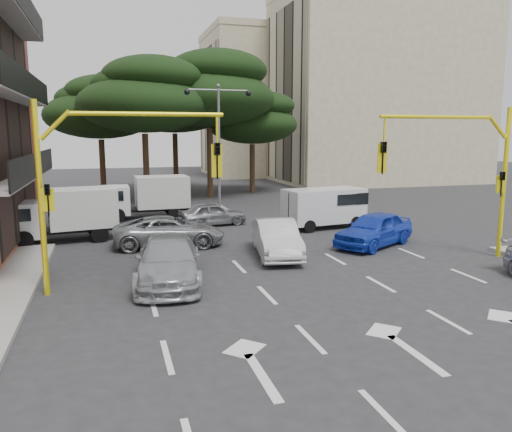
{
  "coord_description": "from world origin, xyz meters",
  "views": [
    {
      "loc": [
        -6.57,
        -14.27,
        5.03
      ],
      "look_at": [
        -0.78,
        5.32,
        1.6
      ],
      "focal_mm": 35.0,
      "sensor_mm": 36.0,
      "label": 1
    }
  ],
  "objects_px": {
    "box_truck_a": "(63,216)",
    "box_truck_b": "(147,198)",
    "signal_mast_right": "(468,162)",
    "car_silver_cross_b": "(212,214)",
    "car_silver_cross_a": "(169,231)",
    "car_white_hatch": "(276,238)",
    "signal_mast_left": "(101,170)",
    "car_blue_compact": "(374,229)",
    "street_lamp_center": "(219,126)",
    "car_silver_wagon": "(169,260)",
    "van_white": "(324,208)"
  },
  "relations": [
    {
      "from": "signal_mast_right",
      "to": "car_silver_cross_a",
      "type": "height_order",
      "value": "signal_mast_right"
    },
    {
      "from": "box_truck_a",
      "to": "car_blue_compact",
      "type": "bearing_deg",
      "value": -118.69
    },
    {
      "from": "van_white",
      "to": "box_truck_b",
      "type": "bearing_deg",
      "value": -130.73
    },
    {
      "from": "car_silver_wagon",
      "to": "box_truck_b",
      "type": "bearing_deg",
      "value": 96.5
    },
    {
      "from": "car_white_hatch",
      "to": "car_silver_cross_a",
      "type": "relative_size",
      "value": 0.93
    },
    {
      "from": "street_lamp_center",
      "to": "car_blue_compact",
      "type": "height_order",
      "value": "street_lamp_center"
    },
    {
      "from": "car_silver_wagon",
      "to": "box_truck_b",
      "type": "xyz_separation_m",
      "value": [
        0.27,
        13.21,
        0.49
      ]
    },
    {
      "from": "box_truck_a",
      "to": "box_truck_b",
      "type": "bearing_deg",
      "value": -46.67
    },
    {
      "from": "signal_mast_right",
      "to": "box_truck_a",
      "type": "distance_m",
      "value": 17.74
    },
    {
      "from": "signal_mast_left",
      "to": "van_white",
      "type": "relative_size",
      "value": 1.41
    },
    {
      "from": "car_silver_cross_b",
      "to": "box_truck_b",
      "type": "distance_m",
      "value": 4.69
    },
    {
      "from": "signal_mast_right",
      "to": "street_lamp_center",
      "type": "distance_m",
      "value": 15.65
    },
    {
      "from": "car_blue_compact",
      "to": "car_white_hatch",
      "type": "bearing_deg",
      "value": -113.87
    },
    {
      "from": "car_silver_cross_a",
      "to": "car_white_hatch",
      "type": "bearing_deg",
      "value": -122.82
    },
    {
      "from": "box_truck_a",
      "to": "car_white_hatch",
      "type": "bearing_deg",
      "value": -130.77
    },
    {
      "from": "street_lamp_center",
      "to": "car_blue_compact",
      "type": "xyz_separation_m",
      "value": [
        4.69,
        -10.81,
        -4.66
      ]
    },
    {
      "from": "signal_mast_left",
      "to": "street_lamp_center",
      "type": "xyz_separation_m",
      "value": [
        6.8,
        14.01,
        1.54
      ]
    },
    {
      "from": "car_silver_cross_b",
      "to": "box_truck_b",
      "type": "xyz_separation_m",
      "value": [
        -3.25,
        3.32,
        0.61
      ]
    },
    {
      "from": "car_white_hatch",
      "to": "car_silver_cross_a",
      "type": "xyz_separation_m",
      "value": [
        -4.01,
        3.02,
        -0.07
      ]
    },
    {
      "from": "signal_mast_left",
      "to": "car_silver_wagon",
      "type": "bearing_deg",
      "value": 8.27
    },
    {
      "from": "car_silver_cross_a",
      "to": "box_truck_b",
      "type": "relative_size",
      "value": 0.97
    },
    {
      "from": "box_truck_a",
      "to": "box_truck_b",
      "type": "height_order",
      "value": "box_truck_b"
    },
    {
      "from": "street_lamp_center",
      "to": "car_silver_wagon",
      "type": "height_order",
      "value": "street_lamp_center"
    },
    {
      "from": "street_lamp_center",
      "to": "car_silver_wagon",
      "type": "xyz_separation_m",
      "value": [
        -4.77,
        -13.71,
        -4.67
      ]
    },
    {
      "from": "box_truck_b",
      "to": "car_silver_cross_a",
      "type": "bearing_deg",
      "value": -178.57
    },
    {
      "from": "car_silver_cross_b",
      "to": "box_truck_a",
      "type": "bearing_deg",
      "value": 97.06
    },
    {
      "from": "signal_mast_right",
      "to": "car_silver_cross_b",
      "type": "distance_m",
      "value": 13.39
    },
    {
      "from": "street_lamp_center",
      "to": "car_white_hatch",
      "type": "xyz_separation_m",
      "value": [
        -0.1,
        -11.32,
        -4.68
      ]
    },
    {
      "from": "car_silver_cross_a",
      "to": "street_lamp_center",
      "type": "bearing_deg",
      "value": -22.13
    },
    {
      "from": "box_truck_b",
      "to": "car_silver_cross_b",
      "type": "bearing_deg",
      "value": -137.03
    },
    {
      "from": "car_silver_wagon",
      "to": "box_truck_a",
      "type": "xyz_separation_m",
      "value": [
        -3.95,
        7.86,
        0.47
      ]
    },
    {
      "from": "car_white_hatch",
      "to": "van_white",
      "type": "height_order",
      "value": "van_white"
    },
    {
      "from": "signal_mast_left",
      "to": "street_lamp_center",
      "type": "relative_size",
      "value": 0.77
    },
    {
      "from": "signal_mast_left",
      "to": "car_silver_cross_a",
      "type": "xyz_separation_m",
      "value": [
        2.7,
        5.7,
        -3.21
      ]
    },
    {
      "from": "car_silver_wagon",
      "to": "car_silver_cross_a",
      "type": "bearing_deg",
      "value": 90.62
    },
    {
      "from": "signal_mast_left",
      "to": "car_blue_compact",
      "type": "xyz_separation_m",
      "value": [
        11.49,
        3.2,
        -3.12
      ]
    },
    {
      "from": "signal_mast_left",
      "to": "car_blue_compact",
      "type": "height_order",
      "value": "signal_mast_left"
    },
    {
      "from": "street_lamp_center",
      "to": "car_white_hatch",
      "type": "relative_size",
      "value": 1.72
    },
    {
      "from": "car_silver_cross_b",
      "to": "van_white",
      "type": "height_order",
      "value": "van_white"
    },
    {
      "from": "signal_mast_right",
      "to": "car_white_hatch",
      "type": "bearing_deg",
      "value": 158.72
    },
    {
      "from": "signal_mast_right",
      "to": "van_white",
      "type": "bearing_deg",
      "value": 107.39
    },
    {
      "from": "car_silver_cross_a",
      "to": "box_truck_a",
      "type": "xyz_separation_m",
      "value": [
        -4.62,
        2.45,
        0.55
      ]
    },
    {
      "from": "signal_mast_right",
      "to": "van_white",
      "type": "height_order",
      "value": "signal_mast_right"
    },
    {
      "from": "car_silver_cross_b",
      "to": "car_blue_compact",
      "type": "bearing_deg",
      "value": -147.88
    },
    {
      "from": "car_silver_cross_a",
      "to": "box_truck_b",
      "type": "bearing_deg",
      "value": 7.08
    },
    {
      "from": "van_white",
      "to": "car_silver_wagon",
      "type": "bearing_deg",
      "value": -58.45
    },
    {
      "from": "signal_mast_left",
      "to": "car_silver_wagon",
      "type": "xyz_separation_m",
      "value": [
        2.03,
        0.3,
        -3.13
      ]
    },
    {
      "from": "box_truck_a",
      "to": "signal_mast_right",
      "type": "bearing_deg",
      "value": -126.11
    },
    {
      "from": "car_silver_wagon",
      "to": "car_silver_cross_a",
      "type": "xyz_separation_m",
      "value": [
        0.67,
        5.41,
        -0.08
      ]
    },
    {
      "from": "signal_mast_right",
      "to": "car_silver_cross_a",
      "type": "distance_m",
      "value": 12.72
    }
  ]
}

